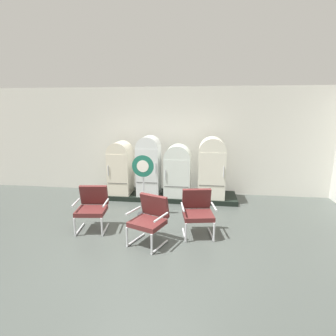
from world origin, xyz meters
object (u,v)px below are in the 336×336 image
(refrigerator_1, at_px, (149,164))
(refrigerator_3, at_px, (212,166))
(refrigerator_0, at_px, (120,166))
(armchair_right, at_px, (198,210))
(refrigerator_2, at_px, (178,169))
(armchair_left, at_px, (92,206))
(armchair_center, at_px, (150,217))
(sign_stand, at_px, (143,185))

(refrigerator_1, xyz_separation_m, refrigerator_3, (1.72, 0.03, -0.01))
(refrigerator_0, distance_m, armchair_right, 3.01)
(refrigerator_0, bearing_deg, refrigerator_2, -1.15)
(armchair_left, bearing_deg, armchair_center, -18.20)
(refrigerator_3, relative_size, armchair_right, 1.78)
(refrigerator_1, distance_m, armchair_left, 2.23)
(refrigerator_0, xyz_separation_m, sign_stand, (0.92, -1.19, -0.16))
(refrigerator_0, distance_m, refrigerator_3, 2.54)
(armchair_right, height_order, armchair_center, same)
(refrigerator_0, height_order, armchair_left, refrigerator_0)
(armchair_left, bearing_deg, sign_stand, 43.40)
(refrigerator_2, distance_m, armchair_left, 2.60)
(refrigerator_3, distance_m, armchair_center, 2.81)
(refrigerator_1, relative_size, refrigerator_2, 1.16)
(armchair_right, bearing_deg, refrigerator_1, 125.22)
(armchair_right, bearing_deg, refrigerator_3, 80.76)
(refrigerator_1, distance_m, armchair_center, 2.55)
(refrigerator_1, height_order, sign_stand, refrigerator_1)
(armchair_right, relative_size, armchair_center, 1.00)
(armchair_left, xyz_separation_m, armchair_right, (2.20, 0.05, 0.00))
(refrigerator_0, height_order, sign_stand, refrigerator_0)
(armchair_left, relative_size, sign_stand, 0.63)
(refrigerator_0, height_order, refrigerator_1, refrigerator_1)
(refrigerator_1, bearing_deg, refrigerator_0, 177.97)
(refrigerator_2, height_order, sign_stand, refrigerator_2)
(refrigerator_2, bearing_deg, armchair_right, -73.23)
(armchair_center, relative_size, sign_stand, 0.63)
(sign_stand, bearing_deg, armchair_center, -72.58)
(refrigerator_0, xyz_separation_m, armchair_left, (0.01, -2.05, -0.40))
(armchair_right, bearing_deg, refrigerator_2, 106.77)
(refrigerator_3, xyz_separation_m, sign_stand, (-1.62, -1.20, -0.24))
(refrigerator_3, bearing_deg, refrigerator_1, -178.85)
(armchair_left, relative_size, armchair_right, 1.00)
(refrigerator_1, xyz_separation_m, armchair_right, (1.39, -1.97, -0.49))
(refrigerator_1, bearing_deg, armchair_center, -78.33)
(refrigerator_3, bearing_deg, refrigerator_0, -179.88)
(armchair_left, bearing_deg, armchair_right, 1.30)
(refrigerator_0, relative_size, armchair_right, 1.61)
(armchair_center, bearing_deg, refrigerator_1, 101.67)
(refrigerator_2, bearing_deg, refrigerator_1, 179.74)
(armchair_right, xyz_separation_m, sign_stand, (-1.29, 0.81, 0.24))
(refrigerator_1, height_order, armchair_left, refrigerator_1)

